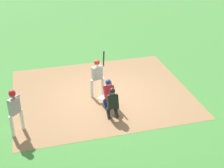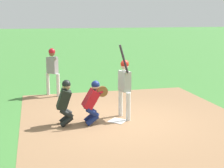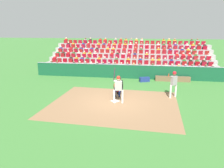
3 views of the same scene
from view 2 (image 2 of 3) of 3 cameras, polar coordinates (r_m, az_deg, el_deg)
name	(u,v)px [view 2 (image 2 of 3)]	position (r m, az deg, el deg)	size (l,w,h in m)	color
ground_plane	(118,121)	(9.68, 0.98, -6.45)	(160.00, 160.00, 0.00)	#3E7B35
infield_dirt_patch	(134,120)	(9.83, 3.78, -6.17)	(7.84, 6.52, 0.01)	#8F6948
home_plate_marker	(118,121)	(9.68, 0.98, -6.36)	(0.44, 0.44, 0.02)	white
batter_at_plate	(125,82)	(9.70, 2.18, 0.26)	(0.67, 0.40, 2.23)	silver
catcher_crouching	(93,100)	(9.32, -3.33, -2.69)	(0.47, 0.71, 1.26)	navy
home_plate_umpire	(65,100)	(9.27, -8.08, -2.82)	(0.48, 0.48, 1.31)	black
on_deck_batter	(52,67)	(12.78, -10.23, 2.92)	(0.56, 0.53, 1.83)	silver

